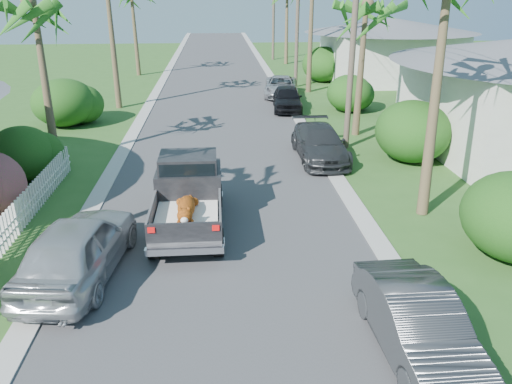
{
  "coord_description": "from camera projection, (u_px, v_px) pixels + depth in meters",
  "views": [
    {
      "loc": [
        -0.11,
        -8.19,
        6.66
      ],
      "look_at": [
        0.89,
        4.61,
        1.4
      ],
      "focal_mm": 35.0,
      "sensor_mm": 36.0,
      "label": 1
    }
  ],
  "objects": [
    {
      "name": "ground",
      "position": [
        230.0,
        343.0,
        10.09
      ],
      "size": [
        120.0,
        120.0,
        0.0
      ],
      "primitive_type": "plane",
      "color": "#2F5921",
      "rests_on": "ground"
    },
    {
      "name": "road",
      "position": [
        219.0,
        96.0,
        33.15
      ],
      "size": [
        8.0,
        100.0,
        0.02
      ],
      "primitive_type": "cube",
      "color": "#38383A",
      "rests_on": "ground"
    },
    {
      "name": "curb_left",
      "position": [
        154.0,
        97.0,
        32.83
      ],
      "size": [
        0.6,
        100.0,
        0.06
      ],
      "primitive_type": "cube",
      "color": "#A5A39E",
      "rests_on": "ground"
    },
    {
      "name": "curb_right",
      "position": [
        283.0,
        95.0,
        33.45
      ],
      "size": [
        0.6,
        100.0,
        0.06
      ],
      "primitive_type": "cube",
      "color": "#A5A39E",
      "rests_on": "ground"
    },
    {
      "name": "pickup_truck",
      "position": [
        189.0,
        190.0,
        15.02
      ],
      "size": [
        1.98,
        5.12,
        2.06
      ],
      "color": "black",
      "rests_on": "ground"
    },
    {
      "name": "parked_car_rn",
      "position": [
        417.0,
        325.0,
        9.57
      ],
      "size": [
        1.55,
        4.08,
        1.33
      ],
      "primitive_type": "imported",
      "rotation": [
        0.0,
        0.0,
        0.04
      ],
      "color": "#2F3235",
      "rests_on": "ground"
    },
    {
      "name": "parked_car_rm",
      "position": [
        320.0,
        144.0,
        20.7
      ],
      "size": [
        1.95,
        4.68,
        1.35
      ],
      "primitive_type": "imported",
      "rotation": [
        0.0,
        0.0,
        0.01
      ],
      "color": "#27292B",
      "rests_on": "ground"
    },
    {
      "name": "parked_car_rf",
      "position": [
        287.0,
        98.0,
        29.11
      ],
      "size": [
        1.97,
        4.17,
        1.38
      ],
      "primitive_type": "imported",
      "rotation": [
        0.0,
        0.0,
        -0.09
      ],
      "color": "black",
      "rests_on": "ground"
    },
    {
      "name": "parked_car_rd",
      "position": [
        281.0,
        87.0,
        32.84
      ],
      "size": [
        2.68,
        4.8,
        1.27
      ],
      "primitive_type": "imported",
      "rotation": [
        0.0,
        0.0,
        -0.13
      ],
      "color": "#A3A4A9",
      "rests_on": "ground"
    },
    {
      "name": "parked_car_ln",
      "position": [
        78.0,
        248.0,
        12.14
      ],
      "size": [
        2.44,
        4.86,
        1.59
      ],
      "primitive_type": "imported",
      "rotation": [
        0.0,
        0.0,
        3.02
      ],
      "color": "#ACAFB4",
      "rests_on": "ground"
    },
    {
      "name": "palm_l_b",
      "position": [
        32.0,
        3.0,
        18.34
      ],
      "size": [
        4.4,
        4.4,
        7.4
      ],
      "color": "brown",
      "rests_on": "ground"
    },
    {
      "name": "palm_r_b",
      "position": [
        366.0,
        5.0,
        22.15
      ],
      "size": [
        4.4,
        4.4,
        7.2
      ],
      "color": "brown",
      "rests_on": "ground"
    },
    {
      "name": "shrub_l_c",
      "position": [
        21.0,
        154.0,
        18.4
      ],
      "size": [
        2.4,
        2.64,
        2.0
      ],
      "primitive_type": "ellipsoid",
      "color": "#164012",
      "rests_on": "ground"
    },
    {
      "name": "shrub_l_d",
      "position": [
        64.0,
        103.0,
        25.66
      ],
      "size": [
        3.2,
        3.52,
        2.4
      ],
      "primitive_type": "ellipsoid",
      "color": "#164012",
      "rests_on": "ground"
    },
    {
      "name": "shrub_r_b",
      "position": [
        413.0,
        131.0,
        20.32
      ],
      "size": [
        3.0,
        3.3,
        2.5
      ],
      "primitive_type": "ellipsoid",
      "color": "#164012",
      "rests_on": "ground"
    },
    {
      "name": "shrub_r_c",
      "position": [
        350.0,
        93.0,
        28.68
      ],
      "size": [
        2.6,
        2.86,
        2.1
      ],
      "primitive_type": "ellipsoid",
      "color": "#164012",
      "rests_on": "ground"
    },
    {
      "name": "shrub_r_d",
      "position": [
        323.0,
        64.0,
        37.85
      ],
      "size": [
        3.2,
        3.52,
        2.6
      ],
      "primitive_type": "ellipsoid",
      "color": "#164012",
      "rests_on": "ground"
    },
    {
      "name": "picket_fence",
      "position": [
        19.0,
        216.0,
        14.54
      ],
      "size": [
        0.1,
        11.0,
        1.0
      ],
      "primitive_type": "cube",
      "color": "white",
      "rests_on": "ground"
    },
    {
      "name": "house_right_far",
      "position": [
        389.0,
        52.0,
        37.9
      ],
      "size": [
        9.0,
        8.0,
        4.6
      ],
      "color": "silver",
      "rests_on": "ground"
    },
    {
      "name": "utility_pole_b",
      "position": [
        353.0,
        41.0,
        20.74
      ],
      "size": [
        1.6,
        0.26,
        9.0
      ],
      "color": "brown",
      "rests_on": "ground"
    },
    {
      "name": "utility_pole_c",
      "position": [
        297.0,
        20.0,
        34.58
      ],
      "size": [
        1.6,
        0.26,
        9.0
      ],
      "color": "brown",
      "rests_on": "ground"
    },
    {
      "name": "utility_pole_d",
      "position": [
        274.0,
        11.0,
        48.42
      ],
      "size": [
        1.6,
        0.26,
        9.0
      ],
      "color": "brown",
      "rests_on": "ground"
    }
  ]
}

